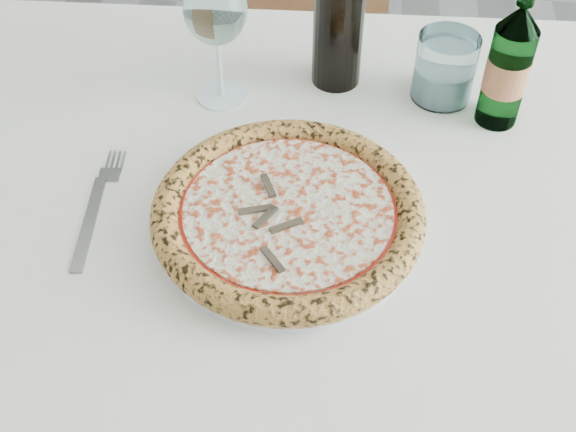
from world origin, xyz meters
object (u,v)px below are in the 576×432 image
(pizza, at_px, (288,212))
(wine_bottle, at_px, (340,4))
(chair_far, at_px, (320,12))
(dining_table, at_px, (296,222))
(wine_glass, at_px, (215,11))
(plate, at_px, (288,222))
(tumbler, at_px, (444,72))
(beer_bottle, at_px, (509,66))

(pizza, xyz_separation_m, wine_bottle, (0.03, 0.31, 0.10))
(chair_far, height_order, pizza, chair_far)
(dining_table, distance_m, wine_bottle, 0.31)
(dining_table, bearing_deg, wine_glass, 130.62)
(plate, bearing_deg, dining_table, 90.00)
(wine_bottle, bearing_deg, tumbler, -8.36)
(plate, xyz_separation_m, wine_glass, (-0.13, 0.25, 0.13))
(chair_far, xyz_separation_m, plate, (0.03, -0.88, 0.23))
(wine_glass, distance_m, tumbler, 0.33)
(dining_table, xyz_separation_m, chair_far, (-0.03, 0.78, -0.13))
(beer_bottle, bearing_deg, tumbler, 148.75)
(chair_far, distance_m, wine_bottle, 0.67)
(tumbler, bearing_deg, beer_bottle, -31.25)
(wine_glass, height_order, tumbler, wine_glass)
(plate, height_order, pizza, pizza)
(chair_far, relative_size, pizza, 2.88)
(plate, relative_size, tumbler, 3.19)
(plate, bearing_deg, chair_far, 91.97)
(pizza, height_order, wine_bottle, wine_bottle)
(wine_glass, bearing_deg, tumbler, 7.12)
(wine_glass, height_order, wine_bottle, wine_bottle)
(plate, bearing_deg, wine_bottle, 83.60)
(wine_bottle, bearing_deg, dining_table, -99.43)
(dining_table, relative_size, pizza, 4.25)
(chair_far, relative_size, beer_bottle, 4.19)
(pizza, bearing_deg, wine_bottle, 83.60)
(plate, height_order, wine_glass, wine_glass)
(tumbler, bearing_deg, wine_glass, -172.88)
(pizza, relative_size, wine_bottle, 1.11)
(dining_table, relative_size, beer_bottle, 6.18)
(dining_table, bearing_deg, wine_bottle, 80.57)
(dining_table, height_order, chair_far, chair_far)
(plate, xyz_separation_m, pizza, (-0.00, 0.00, 0.02))
(dining_table, distance_m, wine_glass, 0.30)
(plate, bearing_deg, pizza, 147.99)
(beer_bottle, bearing_deg, dining_table, -152.04)
(dining_table, height_order, plate, plate)
(beer_bottle, bearing_deg, pizza, -137.68)
(chair_far, xyz_separation_m, beer_bottle, (0.29, -0.64, 0.31))
(pizza, relative_size, tumbler, 3.34)
(dining_table, distance_m, tumbler, 0.30)
(wine_glass, distance_m, beer_bottle, 0.39)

